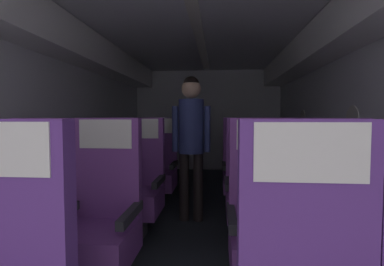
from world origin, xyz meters
The scene contains 15 objects.
ground centered at (0.00, 3.40, -0.01)m, with size 3.44×7.21×0.02m, color #23282D.
fuselage_shell centered at (0.00, 3.66, 1.62)m, with size 3.32×6.86×2.25m.
seat_b_left_window centered at (-1.01, 2.23, 0.48)m, with size 0.49×0.51×1.16m.
seat_b_left_aisle centered at (-0.54, 2.23, 0.48)m, with size 0.49×0.51×1.16m.
seat_b_right_aisle centered at (1.00, 2.25, 0.48)m, with size 0.49×0.51×1.16m.
seat_b_right_window centered at (0.55, 2.23, 0.48)m, with size 0.49×0.51×1.16m.
seat_c_left_window centered at (-1.02, 3.21, 0.48)m, with size 0.49×0.51×1.16m.
seat_c_left_aisle centered at (-0.55, 3.19, 0.48)m, with size 0.49×0.51×1.16m.
seat_c_right_aisle centered at (1.01, 3.19, 0.48)m, with size 0.49×0.51×1.16m.
seat_c_right_window centered at (0.55, 3.18, 0.48)m, with size 0.49×0.51×1.16m.
seat_d_left_window centered at (-1.01, 4.14, 0.48)m, with size 0.49×0.51×1.16m.
seat_d_left_aisle centered at (-0.55, 4.16, 0.48)m, with size 0.49×0.51×1.16m.
seat_d_right_aisle centered at (1.02, 4.14, 0.48)m, with size 0.49×0.51×1.16m.
seat_d_right_window centered at (0.54, 4.16, 0.48)m, with size 0.49×0.51×1.16m.
flight_attendant centered at (-0.06, 3.60, 1.00)m, with size 0.43×0.28×1.62m.
Camera 1 is at (0.24, 0.38, 1.17)m, focal length 27.17 mm.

